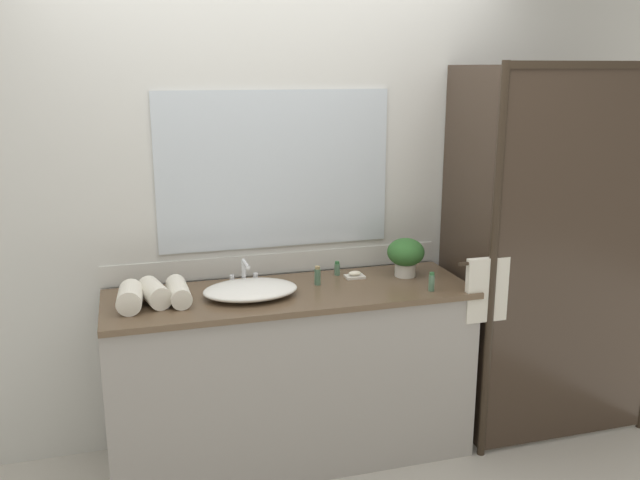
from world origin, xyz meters
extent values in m
plane|color=#B7B2A8|center=(0.00, 0.00, 0.00)|extent=(8.00, 8.00, 0.00)
cube|color=silver|center=(0.00, 0.34, 1.30)|extent=(4.40, 0.05, 2.60)
cube|color=silver|center=(0.00, 0.32, 0.96)|extent=(1.80, 0.01, 0.11)
cube|color=silver|center=(0.00, 0.31, 1.45)|extent=(1.21, 0.01, 0.81)
cube|color=#9E9993|center=(0.00, 0.01, 0.43)|extent=(1.80, 0.56, 0.87)
cube|color=brown|center=(0.00, 0.00, 0.89)|extent=(1.80, 0.58, 0.03)
cylinder|color=#2D2319|center=(0.95, -0.27, 1.00)|extent=(0.04, 0.04, 2.00)
cube|color=#2D2319|center=(1.45, -0.27, 1.98)|extent=(1.00, 0.04, 0.04)
cube|color=#382B21|center=(1.45, -0.27, 1.00)|extent=(0.96, 0.01, 1.96)
cube|color=#382B21|center=(0.95, 0.02, 1.00)|extent=(0.01, 0.57, 1.96)
cylinder|color=#2D2319|center=(0.93, -0.26, 1.05)|extent=(0.32, 0.02, 0.02)
cube|color=silver|center=(0.93, -0.26, 0.91)|extent=(0.22, 0.04, 0.33)
ellipsoid|color=white|center=(-0.20, -0.02, 0.93)|extent=(0.45, 0.32, 0.07)
cube|color=silver|center=(-0.20, 0.16, 0.91)|extent=(0.17, 0.04, 0.02)
cylinder|color=silver|center=(-0.20, 0.16, 0.97)|extent=(0.02, 0.02, 0.11)
cylinder|color=silver|center=(-0.20, 0.09, 1.03)|extent=(0.02, 0.14, 0.02)
cylinder|color=silver|center=(-0.26, 0.16, 0.94)|extent=(0.02, 0.02, 0.04)
cylinder|color=silver|center=(-0.14, 0.16, 0.94)|extent=(0.02, 0.02, 0.04)
cylinder|color=beige|center=(0.64, 0.08, 0.93)|extent=(0.11, 0.11, 0.07)
ellipsoid|color=#2E612A|center=(0.64, 0.08, 1.03)|extent=(0.20, 0.20, 0.15)
cube|color=silver|center=(0.38, 0.13, 0.91)|extent=(0.10, 0.07, 0.01)
ellipsoid|color=silver|center=(0.38, 0.13, 0.92)|extent=(0.07, 0.04, 0.02)
cylinder|color=#4C7056|center=(0.67, -0.18, 0.94)|extent=(0.03, 0.03, 0.08)
cylinder|color=#2D6638|center=(0.67, -0.18, 0.99)|extent=(0.02, 0.02, 0.01)
cylinder|color=#4C7056|center=(0.30, 0.20, 0.93)|extent=(0.03, 0.03, 0.06)
cylinder|color=#2D6638|center=(0.30, 0.20, 0.97)|extent=(0.02, 0.02, 0.01)
cylinder|color=#4C7056|center=(0.16, 0.07, 0.94)|extent=(0.03, 0.03, 0.08)
cylinder|color=#9E895B|center=(0.16, 0.07, 0.99)|extent=(0.02, 0.02, 0.02)
cylinder|color=silver|center=(-0.76, -0.04, 0.96)|extent=(0.13, 0.22, 0.11)
cylinder|color=silver|center=(-0.65, 0.00, 0.95)|extent=(0.16, 0.24, 0.11)
cylinder|color=silver|center=(-0.54, 0.00, 0.95)|extent=(0.10, 0.26, 0.10)
camera|label=1|loc=(-0.75, -3.09, 1.97)|focal=38.20mm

